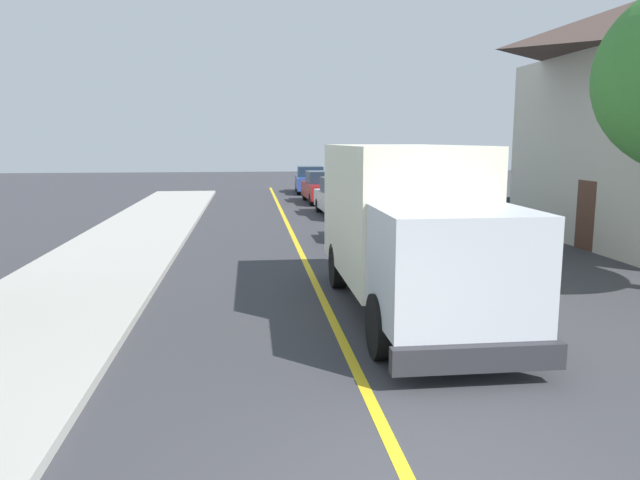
{
  "coord_description": "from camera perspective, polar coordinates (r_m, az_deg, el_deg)",
  "views": [
    {
      "loc": [
        -1.5,
        -4.55,
        3.3
      ],
      "look_at": [
        -0.16,
        6.82,
        1.4
      ],
      "focal_mm": 33.84,
      "sensor_mm": 36.0,
      "label": 1
    }
  ],
  "objects": [
    {
      "name": "centre_line_yellow",
      "position": [
        14.99,
        -0.83,
        -3.28
      ],
      "size": [
        0.16,
        56.0,
        0.01
      ],
      "primitive_type": "cube",
      "color": "gold",
      "rests_on": "ground"
    },
    {
      "name": "box_truck",
      "position": [
        11.73,
        8.22,
        1.81
      ],
      "size": [
        2.41,
        7.18,
        3.2
      ],
      "color": "#F2EDCC",
      "rests_on": "ground"
    },
    {
      "name": "parked_car_near",
      "position": [
        19.42,
        5.37,
        1.96
      ],
      "size": [
        1.84,
        4.42,
        1.67
      ],
      "color": "black",
      "rests_on": "ground"
    },
    {
      "name": "parked_car_mid",
      "position": [
        26.71,
        1.99,
        4.03
      ],
      "size": [
        1.96,
        4.46,
        1.67
      ],
      "color": "silver",
      "rests_on": "ground"
    },
    {
      "name": "parked_car_far",
      "position": [
        32.32,
        0.24,
        4.97
      ],
      "size": [
        1.94,
        4.45,
        1.67
      ],
      "color": "maroon",
      "rests_on": "ground"
    },
    {
      "name": "parked_car_furthest",
      "position": [
        38.34,
        -0.94,
        5.67
      ],
      "size": [
        1.99,
        4.47,
        1.67
      ],
      "color": "#2D4793",
      "rests_on": "ground"
    },
    {
      "name": "parked_van_across",
      "position": [
        19.04,
        13.94,
        1.57
      ],
      "size": [
        1.9,
        4.44,
        1.67
      ],
      "color": "silver",
      "rests_on": "ground"
    },
    {
      "name": "stop_sign",
      "position": [
        16.24,
        14.32,
        4.03
      ],
      "size": [
        0.8,
        0.1,
        2.65
      ],
      "color": "gray",
      "rests_on": "ground"
    }
  ]
}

